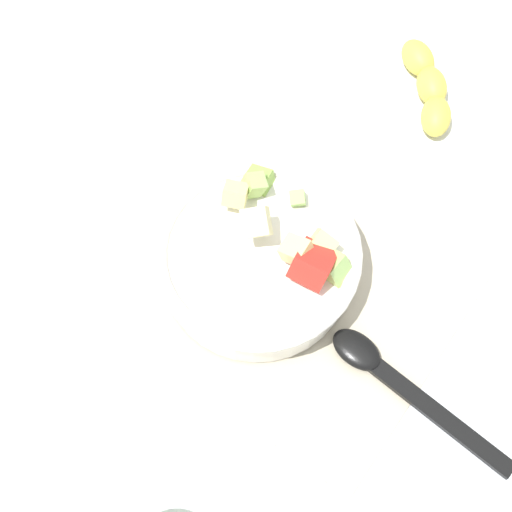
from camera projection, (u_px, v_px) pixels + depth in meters
The scene contains 5 objects.
ground_plane at pixel (264, 268), 0.81m from camera, with size 2.40×2.40×0.00m, color silver.
placemat at pixel (264, 267), 0.81m from camera, with size 0.42×0.31×0.01m, color #BCB299.
salad_bowl at pixel (258, 259), 0.77m from camera, with size 0.22×0.22×0.11m.
serving_spoon at pixel (391, 377), 0.75m from camera, with size 0.22×0.05×0.01m.
banana_whole at pixel (428, 86), 0.90m from camera, with size 0.13×0.13×0.04m.
Camera 1 is at (-0.19, 0.29, 0.74)m, focal length 51.33 mm.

